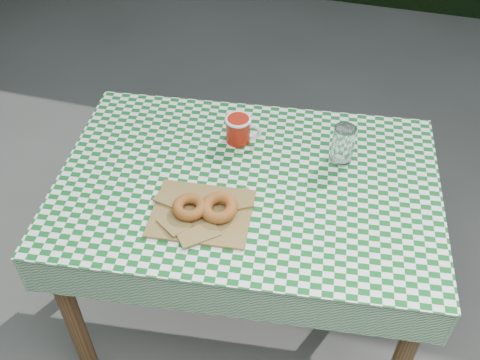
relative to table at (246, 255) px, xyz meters
name	(u,v)px	position (x,y,z in m)	size (l,w,h in m)	color
ground	(282,311)	(0.14, 0.04, -0.38)	(60.00, 60.00, 0.00)	#4E4F4A
table	(246,255)	(0.00, 0.00, 0.00)	(1.20, 0.80, 0.75)	#4F301B
tablecloth	(247,182)	(0.00, 0.00, 0.38)	(1.22, 0.82, 0.01)	#0D591E
paper_bag	(202,213)	(-0.10, -0.18, 0.39)	(0.30, 0.24, 0.02)	olive
bagel_front	(190,207)	(-0.13, -0.19, 0.41)	(0.10, 0.10, 0.03)	#935A1E
bagel_back	(219,208)	(-0.04, -0.17, 0.41)	(0.11, 0.11, 0.04)	#9A621F
coffee_mug	(238,130)	(-0.08, 0.19, 0.43)	(0.17, 0.17, 0.09)	#9C180A
drinking_glass	(343,145)	(0.27, 0.18, 0.45)	(0.07, 0.07, 0.13)	white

